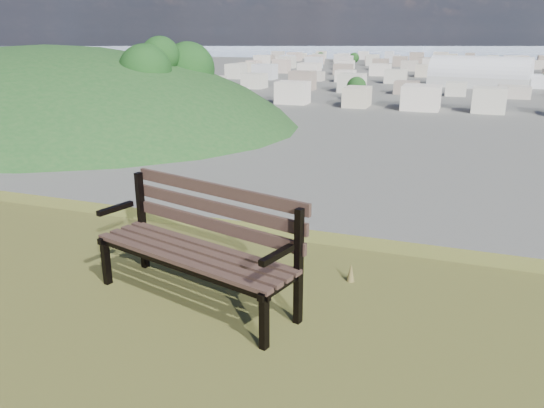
% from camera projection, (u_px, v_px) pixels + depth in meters
% --- Properties ---
extents(park_bench, '(2.02, 1.12, 1.01)m').
position_uv_depth(park_bench, '(201.00, 238.00, 4.60)').
color(park_bench, '#463128').
rests_on(park_bench, hilltop_mesa).
extents(arena, '(50.66, 28.20, 20.22)m').
position_uv_depth(arena, '(479.00, 78.00, 268.86)').
color(arena, silver).
rests_on(arena, ground).
extents(green_wooded_hill, '(181.65, 145.32, 90.82)m').
position_uv_depth(green_wooded_hill, '(54.00, 121.00, 168.08)').
color(green_wooded_hill, '#173F18').
rests_on(green_wooded_hill, ground).
extents(city_blocks, '(395.00, 361.00, 7.00)m').
position_uv_depth(city_blocks, '(465.00, 68.00, 362.07)').
color(city_blocks, silver).
rests_on(city_blocks, ground).
extents(city_trees, '(406.52, 387.20, 9.98)m').
position_uv_depth(city_trees, '(414.00, 72.00, 302.82)').
color(city_trees, '#2E2117').
rests_on(city_trees, ground).
extents(bay_water, '(2400.00, 700.00, 0.12)m').
position_uv_depth(bay_water, '(470.00, 50.00, 814.80)').
color(bay_water, '#94A8BD').
rests_on(bay_water, ground).
extents(far_hills, '(2050.00, 340.00, 60.00)m').
position_uv_depth(far_hills, '(446.00, 32.00, 1275.93)').
color(far_hills, '#A1AEC8').
rests_on(far_hills, ground).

